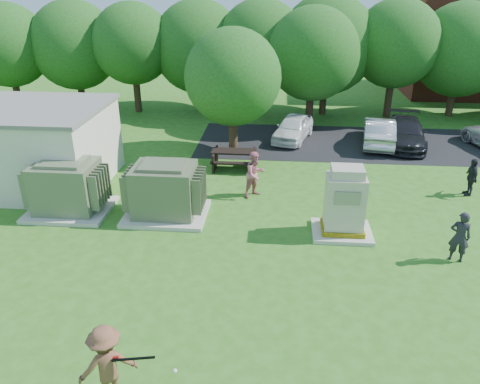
# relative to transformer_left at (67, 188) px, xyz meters

# --- Properties ---
(ground) EXTENTS (120.00, 120.00, 0.00)m
(ground) POSITION_rel_transformer_left_xyz_m (6.50, -4.50, -0.97)
(ground) COLOR #2D6619
(ground) RESTS_ON ground
(parking_strip) EXTENTS (20.00, 6.00, 0.01)m
(parking_strip) POSITION_rel_transformer_left_xyz_m (13.50, 9.00, -0.96)
(parking_strip) COLOR #232326
(parking_strip) RESTS_ON ground
(transformer_left) EXTENTS (3.00, 2.40, 2.07)m
(transformer_left) POSITION_rel_transformer_left_xyz_m (0.00, 0.00, 0.00)
(transformer_left) COLOR beige
(transformer_left) RESTS_ON ground
(transformer_right) EXTENTS (3.00, 2.40, 2.07)m
(transformer_right) POSITION_rel_transformer_left_xyz_m (3.70, 0.00, 0.00)
(transformer_right) COLOR beige
(transformer_right) RESTS_ON ground
(generator_cabinet) EXTENTS (2.03, 1.66, 2.47)m
(generator_cabinet) POSITION_rel_transformer_left_xyz_m (10.07, -0.80, 0.11)
(generator_cabinet) COLOR beige
(generator_cabinet) RESTS_ON ground
(picnic_table) EXTENTS (2.05, 1.54, 0.88)m
(picnic_table) POSITION_rel_transformer_left_xyz_m (5.76, 4.87, -0.42)
(picnic_table) COLOR black
(picnic_table) RESTS_ON ground
(batter) EXTENTS (1.39, 1.16, 1.86)m
(batter) POSITION_rel_transformer_left_xyz_m (4.46, -8.30, -0.04)
(batter) COLOR brown
(batter) RESTS_ON ground
(person_by_generator) EXTENTS (0.71, 0.57, 1.69)m
(person_by_generator) POSITION_rel_transformer_left_xyz_m (13.45, -2.19, -0.13)
(person_by_generator) COLOR black
(person_by_generator) RESTS_ON ground
(person_at_picnic) EXTENTS (1.15, 1.14, 1.88)m
(person_at_picnic) POSITION_rel_transformer_left_xyz_m (6.88, 2.00, -0.03)
(person_at_picnic) COLOR #C06574
(person_at_picnic) RESTS_ON ground
(person_walking_right) EXTENTS (0.40, 0.92, 1.56)m
(person_walking_right) POSITION_rel_transformer_left_xyz_m (15.55, 2.85, -0.19)
(person_walking_right) COLOR #232328
(person_walking_right) RESTS_ON ground
(car_white) EXTENTS (2.59, 4.17, 1.32)m
(car_white) POSITION_rel_transformer_left_xyz_m (8.52, 9.34, -0.31)
(car_white) COLOR white
(car_white) RESTS_ON ground
(car_silver_a) EXTENTS (2.16, 4.52, 1.43)m
(car_silver_a) POSITION_rel_transformer_left_xyz_m (12.99, 8.93, -0.26)
(car_silver_a) COLOR #A09FA4
(car_silver_a) RESTS_ON ground
(car_dark) EXTENTS (2.65, 4.95, 1.36)m
(car_dark) POSITION_rel_transformer_left_xyz_m (14.37, 8.94, -0.29)
(car_dark) COLOR black
(car_dark) RESTS_ON ground
(batting_equipment) EXTENTS (1.39, 0.22, 0.36)m
(batting_equipment) POSITION_rel_transformer_left_xyz_m (5.11, -8.37, 0.20)
(batting_equipment) COLOR black
(batting_equipment) RESTS_ON ground
(tree_row) EXTENTS (41.30, 13.30, 7.30)m
(tree_row) POSITION_rel_transformer_left_xyz_m (8.25, 14.00, 3.18)
(tree_row) COLOR #47301E
(tree_row) RESTS_ON ground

